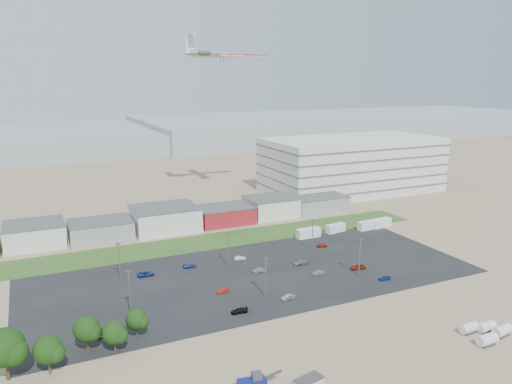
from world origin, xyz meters
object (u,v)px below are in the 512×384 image
box_trailer_a (308,233)px  parked_car_8 (322,245)px  parked_car_9 (146,274)px  parked_car_11 (240,258)px  parked_car_6 (190,266)px  parked_car_13 (288,297)px  tree_far_left (5,351)px  parked_car_2 (385,278)px  parked_car_12 (301,263)px  telehandler (252,382)px  parked_car_3 (239,311)px  parked_car_0 (358,267)px  storage_tank_nw (469,328)px  parked_car_1 (318,273)px  parked_car_4 (223,291)px  parked_car_10 (104,335)px  airliner (228,54)px  parked_car_7 (259,270)px

box_trailer_a → parked_car_8: size_ratio=2.55×
parked_car_9 → parked_car_11: 27.90m
parked_car_6 → parked_car_13: (15.23, -29.93, 0.06)m
tree_far_left → parked_car_2: (89.39, 7.73, -4.96)m
parked_car_12 → parked_car_13: size_ratio=1.20×
telehandler → parked_car_3: 29.09m
parked_car_11 → parked_car_12: 17.88m
parked_car_8 → parked_car_3: bearing=131.0°
parked_car_0 → parked_car_13: (-27.09, -9.09, 0.01)m
parked_car_8 → parked_car_9: parked_car_9 is taller
storage_tank_nw → parked_car_2: bearing=85.4°
parked_car_0 → parked_car_11: 33.96m
parked_car_1 → parked_car_4: (-27.68, 0.07, 0.01)m
parked_car_13 → parked_car_10: bearing=-95.5°
tree_far_left → parked_car_1: (75.34, 18.16, -4.99)m
parked_car_1 → parked_car_3: size_ratio=0.85×
telehandler → parked_car_11: (22.99, 58.75, -1.09)m
parked_car_6 → parked_car_13: size_ratio=1.02×
parked_car_1 → parked_car_9: 46.54m
storage_tank_nw → parked_car_13: bearing=131.2°
parked_car_11 → telehandler: bearing=163.2°
tree_far_left → parked_car_13: size_ratio=3.04×
parked_car_9 → parked_car_4: bearing=-140.7°
parked_car_12 → parked_car_1: bearing=2.7°
telehandler → parked_car_2: (51.72, 28.84, -1.07)m
parked_car_0 → parked_car_6: 47.18m
airliner → parked_car_7: (-26.09, -85.90, -61.36)m
parked_car_4 → parked_car_11: (13.00, 19.41, 0.00)m
parked_car_1 → parked_car_12: size_ratio=0.76×
parked_car_4 → parked_car_12: parked_car_12 is taller
parked_car_9 → parked_car_11: size_ratio=1.37×
telehandler → parked_car_2: 59.23m
parked_car_6 → parked_car_1: bearing=-118.4°
airliner → parked_car_0: (0.04, -95.55, -61.34)m
storage_tank_nw → parked_car_0: storage_tank_nw is taller
airliner → parked_car_13: size_ratio=11.28×
parked_car_11 → parked_car_1: bearing=-138.4°
telehandler → storage_tank_nw: size_ratio=1.96×
parked_car_1 → parked_car_4: 27.68m
telehandler → parked_car_4: telehandler is taller
tree_far_left → parked_car_11: 71.56m
parked_car_1 → parked_car_13: 17.99m
parked_car_1 → parked_car_0: bearing=87.4°
parked_car_1 → parked_car_10: 58.70m
parked_car_10 → parked_car_3: bearing=-87.0°
parked_car_0 → parked_car_13: parked_car_13 is taller
airliner → parked_car_0: airliner is taller
parked_car_9 → parked_car_12: 43.22m
parked_car_7 → parked_car_10: size_ratio=0.84×
tree_far_left → parked_car_12: bearing=19.6°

